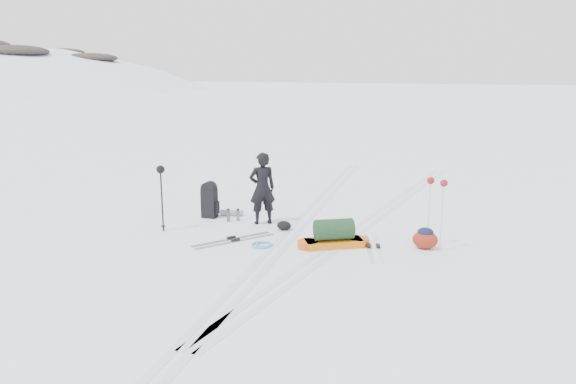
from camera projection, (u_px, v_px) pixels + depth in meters
name	position (u px, v px, depth m)	size (l,w,h in m)	color
ground	(287.00, 238.00, 11.71)	(200.00, 200.00, 0.00)	white
ski_tracks	(326.00, 230.00, 12.31)	(3.38, 17.97, 0.01)	silver
skier	(262.00, 188.00, 12.64)	(0.60, 0.39, 1.64)	black
pulk_sled	(334.00, 236.00, 11.14)	(1.48, 1.10, 0.56)	orange
expedition_rucksack	(212.00, 201.00, 13.25)	(0.89, 0.57, 0.87)	black
ski_poles_black	(161.00, 178.00, 11.97)	(0.18, 0.18, 1.45)	black
ski_poles_silver	(437.00, 190.00, 10.79)	(0.40, 0.31, 1.42)	silver
touring_skis_grey	(233.00, 240.00, 11.56)	(1.30, 1.60, 0.07)	#979A9F
touring_skis_white	(373.00, 247.00, 11.10)	(0.76, 1.83, 0.07)	#BBBDC2
rope_coil	(262.00, 245.00, 11.22)	(0.56, 0.56, 0.05)	#4E9FBE
small_daypack	(425.00, 238.00, 11.03)	(0.53, 0.42, 0.42)	maroon
thermos_pair	(233.00, 215.00, 12.98)	(0.27, 0.23, 0.31)	#4F5155
stuff_sack	(284.00, 226.00, 12.28)	(0.36, 0.30, 0.20)	black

